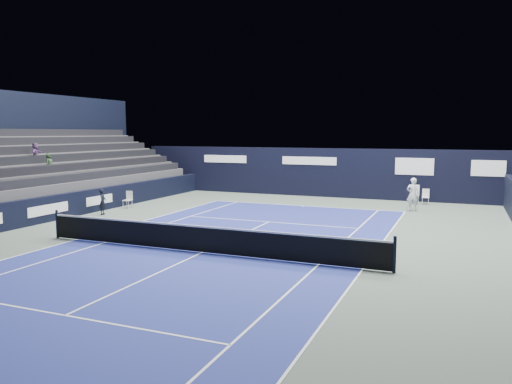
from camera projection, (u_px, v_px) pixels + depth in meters
ground at (227, 241)px, 18.92m from camera, size 48.00×48.00×0.00m
court_surface at (202, 253)px, 17.08m from camera, size 10.97×23.77×0.01m
folding_chair_back_a at (415, 193)px, 28.98m from camera, size 0.51×0.49×1.08m
folding_chair_back_b at (426, 196)px, 28.62m from camera, size 0.41×0.39×0.88m
line_judge_chair at (128, 198)px, 27.26m from camera, size 0.41×0.40×0.92m
line_judge at (103, 202)px, 24.98m from camera, size 0.47×0.56×1.31m
court_markings at (202, 253)px, 17.08m from camera, size 11.03×23.83×0.00m
tennis_net at (202, 238)px, 17.02m from camera, size 12.90×0.10×1.10m
back_sponsor_wall at (325, 172)px, 32.04m from camera, size 26.00×0.63×3.10m
side_barrier_left at (97, 200)px, 26.10m from camera, size 0.33×22.00×1.20m
spectator_stand at (55, 171)px, 28.31m from camera, size 6.00×18.00×6.40m
tennis_player at (413, 194)px, 26.16m from camera, size 0.71×0.88×1.75m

